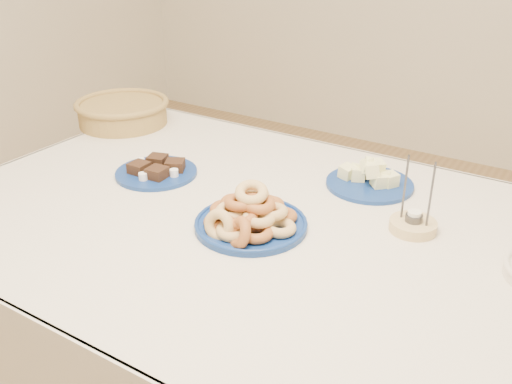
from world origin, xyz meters
TOP-DOWN VIEW (x-y plane):
  - dining_table at (0.00, 0.00)m, footprint 1.71×1.11m
  - donut_platter at (-0.02, -0.05)m, footprint 0.32×0.32m
  - melon_plate at (0.13, 0.32)m, footprint 0.30×0.30m
  - brownie_plate at (-0.41, 0.06)m, footprint 0.27×0.27m
  - wicker_basket at (-0.80, 0.33)m, footprint 0.42×0.42m
  - candle_holder at (0.32, 0.15)m, footprint 0.12×0.12m

SIDE VIEW (x-z plane):
  - dining_table at x=0.00m, z-range 0.27..1.02m
  - brownie_plate at x=-0.41m, z-range 0.74..0.78m
  - candle_holder at x=0.32m, z-range 0.67..0.86m
  - melon_plate at x=0.13m, z-range 0.73..0.81m
  - donut_platter at x=-0.02m, z-range 0.72..0.84m
  - wicker_basket at x=-0.80m, z-range 0.75..0.84m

